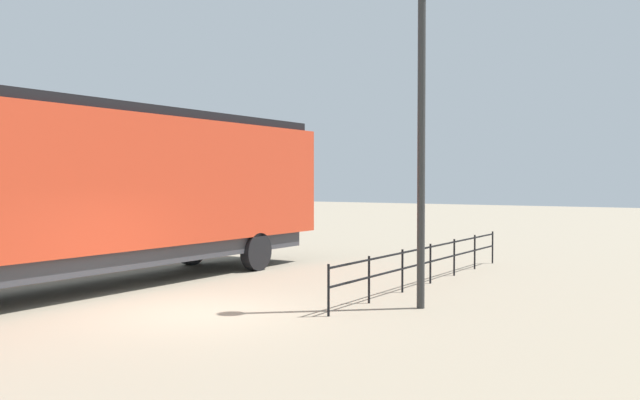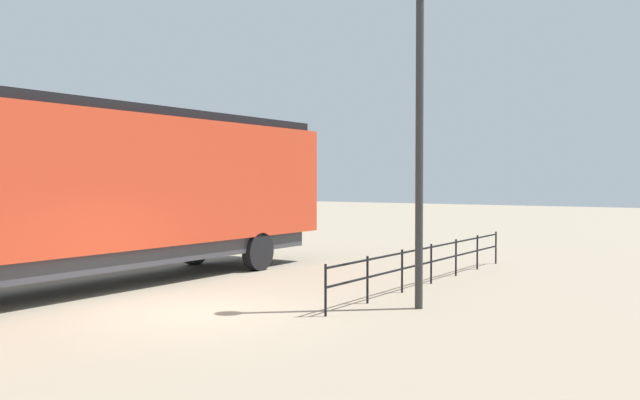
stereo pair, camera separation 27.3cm
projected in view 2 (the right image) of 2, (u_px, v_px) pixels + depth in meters
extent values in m
plane|color=gray|center=(195.00, 312.00, 13.37)|extent=(120.00, 120.00, 0.00)
cube|color=red|center=(82.00, 181.00, 15.97)|extent=(2.85, 15.78, 3.19)
cube|color=black|center=(255.00, 196.00, 21.38)|extent=(2.73, 2.84, 2.23)
cube|color=black|center=(81.00, 109.00, 15.92)|extent=(2.56, 15.15, 0.24)
cube|color=#38383D|center=(83.00, 258.00, 16.02)|extent=(2.56, 14.52, 0.45)
cylinder|color=black|center=(194.00, 247.00, 20.94)|extent=(0.30, 1.10, 1.10)
cylinder|color=black|center=(258.00, 252.00, 19.54)|extent=(0.30, 1.10, 1.10)
cylinder|color=#2D2D2D|center=(419.00, 150.00, 13.65)|extent=(0.16, 0.16, 6.45)
cube|color=black|center=(431.00, 247.00, 17.02)|extent=(0.04, 9.81, 0.04)
cube|color=black|center=(431.00, 262.00, 17.03)|extent=(0.04, 9.81, 0.04)
cylinder|color=black|center=(326.00, 290.00, 12.94)|extent=(0.05, 0.05, 1.01)
cylinder|color=black|center=(367.00, 280.00, 14.30)|extent=(0.05, 0.05, 1.01)
cylinder|color=black|center=(402.00, 271.00, 15.67)|extent=(0.05, 0.05, 1.01)
cylinder|color=black|center=(431.00, 264.00, 17.03)|extent=(0.05, 0.05, 1.01)
cylinder|color=black|center=(456.00, 258.00, 18.39)|extent=(0.05, 0.05, 1.01)
cylinder|color=black|center=(477.00, 252.00, 19.76)|extent=(0.05, 0.05, 1.01)
cylinder|color=black|center=(496.00, 248.00, 21.12)|extent=(0.05, 0.05, 1.01)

